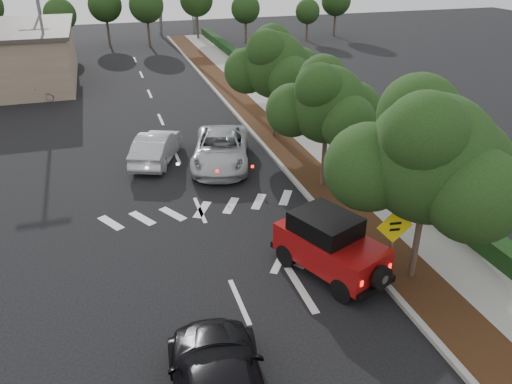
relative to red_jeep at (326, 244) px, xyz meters
name	(u,v)px	position (x,y,z in m)	size (l,w,h in m)	color
ground	(239,301)	(-3.13, -0.72, -1.03)	(120.00, 120.00, 0.00)	black
curb	(263,144)	(1.47, 11.28, -0.96)	(0.20, 70.00, 0.15)	#9E9B93
planting_strip	(280,143)	(2.47, 11.28, -0.97)	(1.80, 70.00, 0.12)	black
sidewalk	(313,139)	(4.37, 11.28, -0.97)	(2.00, 70.00, 0.12)	gray
hedge	(337,131)	(5.77, 11.28, -0.63)	(0.80, 70.00, 0.80)	black
transmission_tower	(179,35)	(2.87, 47.28, -1.03)	(7.00, 4.00, 28.00)	slate
street_tree_near	(410,278)	(2.47, -1.22, -1.03)	(3.80, 3.80, 5.92)	black
street_tree_mid	(322,187)	(2.47, 5.78, -1.03)	(3.20, 3.20, 5.32)	black
street_tree_far	(274,138)	(2.47, 12.28, -1.03)	(3.40, 3.40, 5.62)	black
light_pole_a	(54,94)	(-9.63, 25.28, -1.03)	(2.00, 0.22, 9.00)	slate
light_pole_b	(49,60)	(-10.63, 37.28, -1.03)	(2.00, 0.22, 9.00)	slate
red_jeep	(326,244)	(0.00, 0.00, 0.00)	(3.03, 4.15, 2.03)	black
silver_suv_ahead	(221,149)	(-1.18, 9.58, -0.25)	(2.59, 5.62, 1.56)	#B1B5B9
silver_sedan_oncoming	(156,147)	(-4.13, 10.89, -0.30)	(1.55, 4.46, 1.47)	#B4B5BC
parked_suv	(29,90)	(-11.07, 24.06, -0.35)	(1.62, 4.02, 1.37)	#9DA0A4
speed_hump_sign	(393,235)	(1.67, -1.13, 0.70)	(1.17, 0.17, 2.49)	slate
terracotta_planter	(437,206)	(5.27, 1.54, -0.27)	(0.65, 0.65, 1.13)	brown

